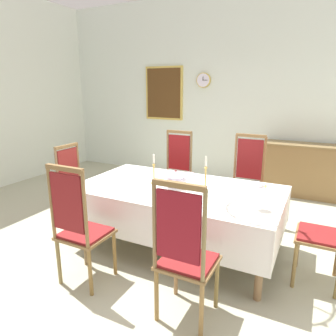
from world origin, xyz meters
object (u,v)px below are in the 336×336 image
(chair_south_a, at_px, (79,226))
(sideboard, at_px, (305,170))
(chair_north_b, at_px, (246,181))
(chair_head_west, at_px, (76,184))
(mounted_clock, at_px, (204,80))
(chair_north_a, at_px, (176,172))
(spoon_secondary, at_px, (266,186))
(dining_table, at_px, (178,194))
(bowl_near_left, at_px, (189,174))
(soup_tureen, at_px, (176,179))
(spoon_primary, at_px, (182,173))
(chair_south_b, at_px, (185,253))
(bowl_near_right, at_px, (256,184))
(chair_head_east, at_px, (329,230))
(bowl_far_left, at_px, (192,204))
(framed_painting, at_px, (164,93))
(candlestick_east, at_px, (205,178))
(candlestick_west, at_px, (154,172))

(chair_south_a, distance_m, sideboard, 4.01)
(chair_south_a, height_order, chair_north_b, chair_north_b)
(chair_south_a, xyz_separation_m, chair_head_west, (-1.00, 1.03, -0.03))
(chair_north_b, xyz_separation_m, mounted_clock, (-1.33, 1.82, 1.35))
(chair_north_a, xyz_separation_m, spoon_secondary, (1.39, -0.56, 0.14))
(dining_table, xyz_separation_m, bowl_near_left, (-0.08, 0.50, 0.09))
(chair_south_a, height_order, sideboard, chair_south_a)
(chair_south_a, height_order, mounted_clock, mounted_clock)
(soup_tureen, relative_size, spoon_primary, 1.41)
(bowl_near_left, bearing_deg, spoon_primary, 166.70)
(dining_table, height_order, chair_south_b, chair_south_b)
(bowl_near_right, bearing_deg, chair_south_b, -99.05)
(chair_head_west, bearing_deg, chair_south_a, 44.24)
(mounted_clock, bearing_deg, chair_head_east, -50.77)
(dining_table, relative_size, bowl_far_left, 15.97)
(chair_north_a, xyz_separation_m, chair_south_b, (1.05, -2.06, -0.00))
(bowl_near_right, bearing_deg, mounted_clock, 122.99)
(bowl_near_right, xyz_separation_m, mounted_clock, (-1.56, 2.41, 1.19))
(sideboard, distance_m, framed_painting, 3.13)
(dining_table, height_order, framed_painting, framed_painting)
(chair_south_a, relative_size, chair_south_b, 0.99)
(bowl_near_left, xyz_separation_m, framed_painting, (-1.59, 2.36, 0.94))
(bowl_near_right, distance_m, bowl_far_left, 0.98)
(dining_table, distance_m, chair_north_a, 1.16)
(chair_head_east, bearing_deg, spoon_primary, 73.07)
(bowl_near_right, bearing_deg, candlestick_east, -135.74)
(chair_north_a, bearing_deg, chair_south_a, 90.00)
(chair_south_b, relative_size, bowl_far_left, 8.56)
(chair_south_a, distance_m, chair_head_west, 1.43)
(chair_north_b, height_order, chair_head_east, chair_north_b)
(sideboard, bearing_deg, soup_tureen, 64.74)
(spoon_primary, relative_size, mounted_clock, 0.62)
(spoon_secondary, bearing_deg, sideboard, 70.48)
(chair_north_a, height_order, candlestick_east, chair_north_a)
(chair_head_east, relative_size, framed_painting, 1.00)
(candlestick_west, bearing_deg, chair_south_a, -101.50)
(dining_table, bearing_deg, mounted_clock, 105.68)
(candlestick_east, bearing_deg, framed_painting, 124.83)
(chair_north_b, relative_size, soup_tureen, 4.99)
(chair_south_b, height_order, bowl_near_left, chair_south_b)
(bowl_near_right, relative_size, framed_painting, 0.15)
(chair_north_a, relative_size, bowl_near_left, 8.39)
(chair_head_west, height_order, bowl_far_left, chair_head_west)
(chair_south_a, bearing_deg, mounted_clock, 94.05)
(spoon_primary, height_order, sideboard, sideboard)
(chair_south_b, bearing_deg, mounted_clock, 108.94)
(soup_tureen, distance_m, bowl_near_left, 0.51)
(chair_north_b, distance_m, chair_head_west, 2.30)
(bowl_near_left, height_order, framed_painting, framed_painting)
(chair_north_b, distance_m, candlestick_east, 1.09)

